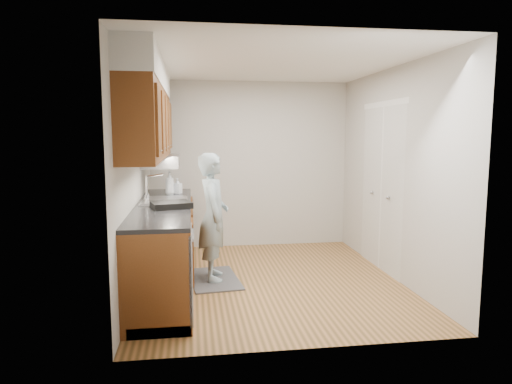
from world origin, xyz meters
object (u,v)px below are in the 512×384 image
soap_bottle_a (170,183)px  soap_bottle_b (178,186)px  dish_rack (171,205)px  soap_bottle_c (173,186)px  person (213,208)px

soap_bottle_a → soap_bottle_b: (0.10, 0.10, -0.05)m
dish_rack → soap_bottle_b: bearing=74.0°
soap_bottle_c → person: bearing=-62.1°
soap_bottle_b → soap_bottle_c: size_ratio=1.32×
dish_rack → soap_bottle_a: bearing=79.0°
soap_bottle_c → dish_rack: soap_bottle_c is taller
soap_bottle_b → soap_bottle_a: bearing=-135.4°
soap_bottle_a → person: bearing=-52.2°
soap_bottle_b → dish_rack: soap_bottle_b is taller
person → soap_bottle_c: person is taller
person → dish_rack: person is taller
soap_bottle_c → dish_rack: (0.03, -1.32, -0.05)m
soap_bottle_c → dish_rack: 1.32m
person → soap_bottle_a: 0.88m
soap_bottle_a → soap_bottle_c: size_ratio=1.95×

